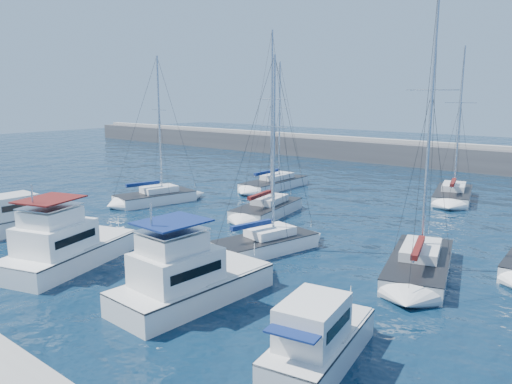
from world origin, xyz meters
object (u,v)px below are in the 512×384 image
Objects in this scene: sailboat_back_a at (274,184)px; sailboat_back_b at (453,195)px; motor_yacht_port_inner at (64,248)px; sailboat_mid_b at (267,209)px; motor_yacht_port_outer at (20,218)px; sailboat_mid_a at (155,197)px; motor_yacht_stbd_inner at (187,281)px; sailboat_mid_c at (266,243)px; sailboat_mid_d at (419,264)px; motor_yacht_stbd_outer at (318,342)px.

sailboat_back_b is (16.93, 6.17, 0.01)m from sailboat_back_a.
sailboat_mid_b is (1.25, 17.66, -0.60)m from motor_yacht_port_inner.
sailboat_mid_b is at bearing 54.16° from motor_yacht_port_outer.
sailboat_mid_a reaches higher than sailboat_back_a.
motor_yacht_stbd_inner is 30.55m from sailboat_back_a.
sailboat_mid_c is at bearing 24.25° from motor_yacht_port_outer.
motor_yacht_stbd_inner is at bearing -11.09° from motor_yacht_port_inner.
motor_yacht_port_inner is 0.56× the size of sailboat_mid_d.
sailboat_mid_d is (-0.91, 12.09, -0.41)m from motor_yacht_stbd_outer.
motor_yacht_port_inner is 0.67× the size of sailboat_mid_a.
motor_yacht_stbd_inner is at bearing -107.85° from sailboat_back_b.
sailboat_back_a is (-22.21, 15.32, -0.03)m from sailboat_mid_d.
sailboat_back_a is at bearing 80.33° from motor_yacht_port_outer.
motor_yacht_port_outer and motor_yacht_stbd_outer have the same top height.
motor_yacht_port_outer is 27.45m from motor_yacht_stbd_outer.
motor_yacht_port_outer is 25.92m from sailboat_back_a.
sailboat_mid_b is 1.21× the size of sailboat_mid_c.
sailboat_back_a is at bearing 114.45° from sailboat_mid_b.
sailboat_mid_d is (16.56, 12.33, -0.60)m from motor_yacht_port_inner.
sailboat_mid_d is 1.20× the size of sailboat_back_a.
sailboat_mid_c is at bearing 105.67° from motor_yacht_stbd_inner.
sailboat_mid_d reaches higher than motor_yacht_stbd_inner.
motor_yacht_port_outer is at bearing 179.02° from motor_yacht_stbd_inner.
sailboat_mid_a is at bearing 146.59° from motor_yacht_stbd_inner.
sailboat_back_a is (-23.12, 27.40, -0.44)m from motor_yacht_stbd_outer.
motor_yacht_stbd_outer is 35.86m from sailboat_back_a.
sailboat_mid_d reaches higher than sailboat_back_a.
sailboat_mid_a is (0.13, 12.65, -0.42)m from motor_yacht_port_outer.
sailboat_mid_b is at bearing 140.25° from sailboat_mid_c.
sailboat_back_b is (10.03, 16.16, -0.02)m from sailboat_mid_b.
sailboat_mid_a is at bearing -175.36° from sailboat_mid_b.
sailboat_back_a reaches higher than motor_yacht_port_inner.
sailboat_mid_b is at bearing 118.20° from motor_yacht_stbd_inner.
sailboat_mid_b reaches higher than sailboat_back_b.
sailboat_mid_c is (7.27, 9.90, -0.62)m from motor_yacht_port_inner.
motor_yacht_port_outer is at bearing -138.34° from sailboat_back_b.
sailboat_mid_b is 9.82m from sailboat_mid_c.
sailboat_back_b is (-5.28, 21.49, -0.01)m from sailboat_mid_d.
motor_yacht_stbd_outer is at bearing -16.85° from motor_yacht_port_inner.
sailboat_mid_b is at bearing -57.44° from sailboat_back_a.
sailboat_mid_a is at bearing -152.43° from sailboat_back_b.
sailboat_mid_a is 1.08× the size of sailboat_mid_c.
sailboat_back_b is (4.01, 23.92, 0.00)m from sailboat_mid_c.
motor_yacht_port_inner is at bearing -12.05° from motor_yacht_port_outer.
motor_yacht_port_inner is at bearing -113.81° from sailboat_mid_c.
motor_yacht_port_outer is 38.17m from sailboat_back_b.
sailboat_mid_a is at bearing 176.65° from sailboat_mid_c.
sailboat_mid_a is at bearing 89.23° from motor_yacht_port_outer.
motor_yacht_port_inner is 9.48m from motor_yacht_stbd_inner.
sailboat_mid_b reaches higher than motor_yacht_stbd_outer.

